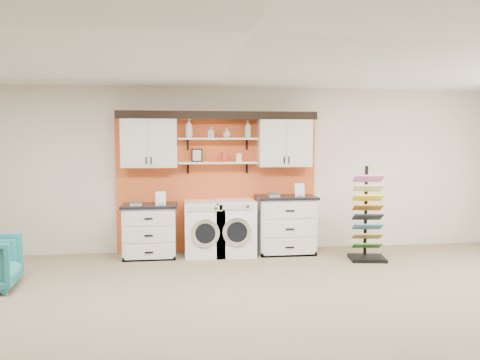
{
  "coord_description": "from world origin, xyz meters",
  "views": [
    {
      "loc": [
        -0.6,
        -4.01,
        1.87
      ],
      "look_at": [
        0.19,
        2.3,
        1.36
      ],
      "focal_mm": 35.0,
      "sensor_mm": 36.0,
      "label": 1
    }
  ],
  "objects": [
    {
      "name": "floor",
      "position": [
        0.0,
        0.0,
        0.0
      ],
      "size": [
        10.0,
        10.0,
        0.0
      ],
      "primitive_type": "plane",
      "color": "#7F6D55",
      "rests_on": "ground"
    },
    {
      "name": "ceiling",
      "position": [
        0.0,
        0.0,
        2.8
      ],
      "size": [
        10.0,
        10.0,
        0.0
      ],
      "primitive_type": "plane",
      "rotation": [
        3.14,
        0.0,
        0.0
      ],
      "color": "white",
      "rests_on": "wall_back"
    },
    {
      "name": "wall_back",
      "position": [
        0.0,
        4.0,
        1.4
      ],
      "size": [
        10.0,
        0.0,
        10.0
      ],
      "primitive_type": "plane",
      "rotation": [
        1.57,
        0.0,
        0.0
      ],
      "color": "beige",
      "rests_on": "floor"
    },
    {
      "name": "accent_panel",
      "position": [
        0.0,
        3.96,
        1.2
      ],
      "size": [
        3.4,
        0.07,
        2.4
      ],
      "primitive_type": "cube",
      "color": "#D85625",
      "rests_on": "wall_back"
    },
    {
      "name": "upper_cabinet_left",
      "position": [
        -1.13,
        3.79,
        1.88
      ],
      "size": [
        0.9,
        0.35,
        0.84
      ],
      "color": "white",
      "rests_on": "wall_back"
    },
    {
      "name": "upper_cabinet_right",
      "position": [
        1.13,
        3.79,
        1.88
      ],
      "size": [
        0.9,
        0.35,
        0.84
      ],
      "color": "white",
      "rests_on": "wall_back"
    },
    {
      "name": "shelf_lower",
      "position": [
        0.0,
        3.8,
        1.53
      ],
      "size": [
        1.32,
        0.28,
        0.03
      ],
      "primitive_type": "cube",
      "color": "white",
      "rests_on": "wall_back"
    },
    {
      "name": "shelf_upper",
      "position": [
        0.0,
        3.8,
        1.93
      ],
      "size": [
        1.32,
        0.28,
        0.03
      ],
      "primitive_type": "cube",
      "color": "white",
      "rests_on": "wall_back"
    },
    {
      "name": "crown_molding",
      "position": [
        0.0,
        3.81,
        2.33
      ],
      "size": [
        3.3,
        0.41,
        0.13
      ],
      "color": "black",
      "rests_on": "wall_back"
    },
    {
      "name": "picture_frame",
      "position": [
        -0.35,
        3.85,
        1.66
      ],
      "size": [
        0.18,
        0.02,
        0.22
      ],
      "color": "black",
      "rests_on": "shelf_lower"
    },
    {
      "name": "canister_red",
      "position": [
        0.1,
        3.8,
        1.62
      ],
      "size": [
        0.11,
        0.11,
        0.16
      ],
      "primitive_type": "cylinder",
      "color": "red",
      "rests_on": "shelf_lower"
    },
    {
      "name": "canister_cream",
      "position": [
        0.35,
        3.8,
        1.61
      ],
      "size": [
        0.1,
        0.1,
        0.14
      ],
      "primitive_type": "cylinder",
      "color": "silver",
      "rests_on": "shelf_lower"
    },
    {
      "name": "base_cabinet_left",
      "position": [
        -1.13,
        3.64,
        0.43
      ],
      "size": [
        0.89,
        0.66,
        0.87
      ],
      "color": "white",
      "rests_on": "floor"
    },
    {
      "name": "base_cabinet_right",
      "position": [
        1.13,
        3.64,
        0.49
      ],
      "size": [
        0.99,
        0.66,
        0.97
      ],
      "color": "white",
      "rests_on": "floor"
    },
    {
      "name": "washer",
      "position": [
        -0.24,
        3.64,
        0.45
      ],
      "size": [
        0.64,
        0.71,
        0.9
      ],
      "color": "white",
      "rests_on": "floor"
    },
    {
      "name": "dryer",
      "position": [
        0.26,
        3.64,
        0.46
      ],
      "size": [
        0.66,
        0.71,
        0.92
      ],
      "color": "white",
      "rests_on": "floor"
    },
    {
      "name": "sample_rack",
      "position": [
        2.32,
        3.04,
        0.49
      ],
      "size": [
        0.61,
        0.54,
        1.49
      ],
      "rotation": [
        0.0,
        0.0,
        -0.16
      ],
      "color": "black",
      "rests_on": "floor"
    },
    {
      "name": "soap_bottle_a",
      "position": [
        -0.48,
        3.8,
        2.1
      ],
      "size": [
        0.17,
        0.17,
        0.31
      ],
      "primitive_type": "imported",
      "rotation": [
        0.0,
        0.0,
        0.76
      ],
      "color": "silver",
      "rests_on": "shelf_upper"
    },
    {
      "name": "soap_bottle_b",
      "position": [
        -0.11,
        3.8,
        2.04
      ],
      "size": [
        0.11,
        0.11,
        0.19
      ],
      "primitive_type": "imported",
      "rotation": [
        0.0,
        0.0,
        1.15
      ],
      "color": "silver",
      "rests_on": "shelf_upper"
    },
    {
      "name": "soap_bottle_c",
      "position": [
        0.15,
        3.8,
        2.03
      ],
      "size": [
        0.16,
        0.16,
        0.17
      ],
      "primitive_type": "imported",
      "rotation": [
        0.0,
        0.0,
        -0.25
      ],
      "color": "silver",
      "rests_on": "shelf_upper"
    },
    {
      "name": "soap_bottle_d",
      "position": [
        0.5,
        3.8,
        2.09
      ],
      "size": [
        0.12,
        0.12,
        0.29
      ],
      "primitive_type": "imported",
      "rotation": [
        0.0,
        0.0,
        -1.55
      ],
      "color": "silver",
      "rests_on": "shelf_upper"
    }
  ]
}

